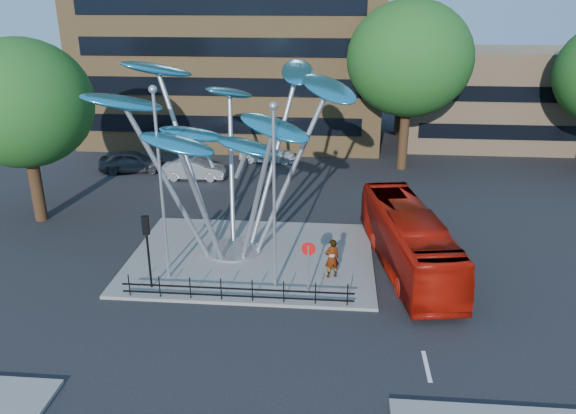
# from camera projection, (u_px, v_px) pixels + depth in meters

# --- Properties ---
(ground) EXTENTS (120.00, 120.00, 0.00)m
(ground) POSITION_uv_depth(u_px,v_px,m) (255.00, 326.00, 22.42)
(ground) COLOR black
(ground) RESTS_ON ground
(traffic_island) EXTENTS (12.00, 9.00, 0.15)m
(traffic_island) POSITION_uv_depth(u_px,v_px,m) (252.00, 257.00, 28.05)
(traffic_island) COLOR slate
(traffic_island) RESTS_ON ground
(low_building_near) EXTENTS (15.00, 8.00, 8.00)m
(low_building_near) POSITION_uv_depth(u_px,v_px,m) (491.00, 98.00, 47.55)
(low_building_near) COLOR tan
(low_building_near) RESTS_ON ground
(tree_right) EXTENTS (8.80, 8.80, 12.11)m
(tree_right) POSITION_uv_depth(u_px,v_px,m) (410.00, 59.00, 39.30)
(tree_right) COLOR black
(tree_right) RESTS_ON ground
(tree_left) EXTENTS (7.60, 7.60, 10.32)m
(tree_left) POSITION_uv_depth(u_px,v_px,m) (22.00, 104.00, 30.38)
(tree_left) COLOR black
(tree_left) RESTS_ON ground
(leaf_sculpture) EXTENTS (12.72, 9.54, 9.51)m
(leaf_sculpture) POSITION_uv_depth(u_px,v_px,m) (228.00, 120.00, 26.31)
(leaf_sculpture) COLOR #9EA0A5
(leaf_sculpture) RESTS_ON traffic_island
(street_lamp_left) EXTENTS (0.36, 0.36, 8.80)m
(street_lamp_left) POSITION_uv_depth(u_px,v_px,m) (160.00, 169.00, 24.10)
(street_lamp_left) COLOR #9EA0A5
(street_lamp_left) RESTS_ON traffic_island
(street_lamp_right) EXTENTS (0.36, 0.36, 8.30)m
(street_lamp_right) POSITION_uv_depth(u_px,v_px,m) (274.00, 182.00, 23.33)
(street_lamp_right) COLOR #9EA0A5
(street_lamp_right) RESTS_ON traffic_island
(traffic_light_island) EXTENTS (0.28, 0.18, 3.42)m
(traffic_light_island) POSITION_uv_depth(u_px,v_px,m) (147.00, 237.00, 24.20)
(traffic_light_island) COLOR black
(traffic_light_island) RESTS_ON traffic_island
(no_entry_sign_island) EXTENTS (0.60, 0.10, 2.45)m
(no_entry_sign_island) POSITION_uv_depth(u_px,v_px,m) (308.00, 259.00, 23.94)
(no_entry_sign_island) COLOR #9EA0A5
(no_entry_sign_island) RESTS_ON traffic_island
(pedestrian_railing_front) EXTENTS (10.00, 0.06, 1.00)m
(pedestrian_railing_front) POSITION_uv_depth(u_px,v_px,m) (237.00, 292.00, 23.88)
(pedestrian_railing_front) COLOR black
(pedestrian_railing_front) RESTS_ON traffic_island
(red_bus) EXTENTS (4.10, 10.67, 2.90)m
(red_bus) POSITION_uv_depth(u_px,v_px,m) (408.00, 239.00, 26.74)
(red_bus) COLOR #A61207
(red_bus) RESTS_ON ground
(pedestrian) EXTENTS (0.80, 0.67, 1.89)m
(pedestrian) POSITION_uv_depth(u_px,v_px,m) (332.00, 258.00, 25.65)
(pedestrian) COLOR gray
(pedestrian) RESTS_ON traffic_island
(parked_car_left) EXTENTS (4.88, 2.63, 1.58)m
(parked_car_left) POSITION_uv_depth(u_px,v_px,m) (132.00, 161.00, 41.19)
(parked_car_left) COLOR #414349
(parked_car_left) RESTS_ON ground
(parked_car_mid) EXTENTS (4.45, 1.69, 1.45)m
(parked_car_mid) POSITION_uv_depth(u_px,v_px,m) (194.00, 169.00, 39.61)
(parked_car_mid) COLOR #ACAFB4
(parked_car_mid) RESTS_ON ground
(parked_car_right) EXTENTS (4.53, 1.96, 1.30)m
(parked_car_right) POSITION_uv_depth(u_px,v_px,m) (268.00, 153.00, 43.70)
(parked_car_right) COLOR silver
(parked_car_right) RESTS_ON ground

